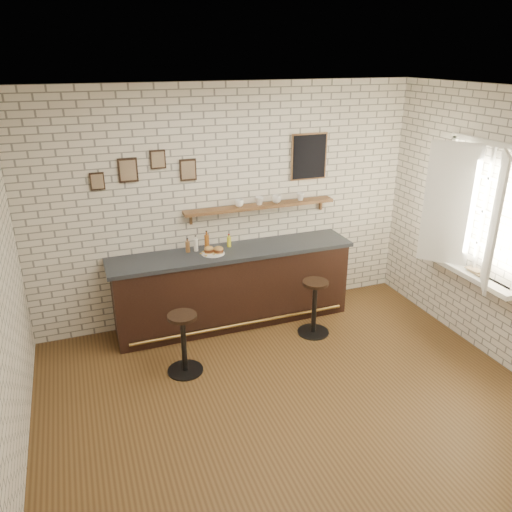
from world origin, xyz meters
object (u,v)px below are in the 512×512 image
object	(u,v)px
sandwich_plate	(213,253)
bar_stool_left	(184,342)
bitters_bottle_amber	(207,242)
book_lower	(472,273)
bar_stool_right	(314,306)
shelf_cup_c	(277,199)
bitters_bottle_white	(196,245)
condiment_bottle_yellow	(229,241)
shelf_cup_d	(301,197)
shelf_cup_b	(259,201)
bitters_bottle_brown	(188,246)
ciabatta_sandwich	(214,250)
bar_counter	(233,286)
book_upper	(471,271)
shelf_cup_a	(239,203)

from	to	relation	value
sandwich_plate	bar_stool_left	bearing A→B (deg)	-125.02
bitters_bottle_amber	book_lower	xyz separation A→B (m)	(2.72, -1.62, -0.17)
bar_stool_right	shelf_cup_c	size ratio (longest dim) A/B	5.73
bitters_bottle_white	condiment_bottle_yellow	bearing A→B (deg)	0.00
bitters_bottle_white	shelf_cup_d	bearing A→B (deg)	2.66
shelf_cup_b	shelf_cup_c	world-z (taller)	shelf_cup_b
bitters_bottle_brown	book_lower	world-z (taller)	bitters_bottle_brown
ciabatta_sandwich	bitters_bottle_amber	distance (m)	0.18
bar_counter	book_upper	xyz separation A→B (m)	(2.43, -1.45, 0.45)
ciabatta_sandwich	shelf_cup_c	distance (m)	1.07
bar_stool_left	bitters_bottle_amber	bearing A→B (deg)	60.92
shelf_cup_c	shelf_cup_d	world-z (taller)	shelf_cup_c
shelf_cup_c	book_lower	size ratio (longest dim) A/B	0.60
shelf_cup_b	bitters_bottle_brown	bearing A→B (deg)	104.22
shelf_cup_d	shelf_cup_c	bearing A→B (deg)	-166.55
book_lower	shelf_cup_b	bearing A→B (deg)	145.87
book_upper	bitters_bottle_amber	bearing A→B (deg)	146.00
ciabatta_sandwich	bar_stool_right	xyz separation A→B (m)	(1.10, -0.60, -0.68)
condiment_bottle_yellow	shelf_cup_d	distance (m)	1.12
bar_counter	book_lower	world-z (taller)	bar_counter
bar_stool_right	shelf_cup_c	world-z (taller)	shelf_cup_c
bar_counter	bitters_bottle_white	bearing A→B (deg)	162.84
shelf_cup_c	shelf_cup_a	bearing A→B (deg)	118.27
sandwich_plate	ciabatta_sandwich	bearing A→B (deg)	-0.00
sandwich_plate	shelf_cup_c	distance (m)	1.10
bar_counter	shelf_cup_d	world-z (taller)	shelf_cup_d
shelf_cup_c	book_upper	distance (m)	2.49
sandwich_plate	book_lower	size ratio (longest dim) A/B	1.35
bar_counter	shelf_cup_d	xyz separation A→B (m)	(1.01, 0.20, 1.04)
sandwich_plate	bar_stool_left	distance (m)	1.21
sandwich_plate	bitters_bottle_white	distance (m)	0.25
book_lower	book_upper	distance (m)	0.04
condiment_bottle_yellow	shelf_cup_b	bearing A→B (deg)	8.72
ciabatta_sandwich	bitters_bottle_white	distance (m)	0.25
bar_counter	shelf_cup_b	bearing A→B (deg)	24.89
bitters_bottle_brown	book_upper	bearing A→B (deg)	-28.12
ciabatta_sandwich	shelf_cup_a	world-z (taller)	shelf_cup_a
bitters_bottle_white	book_lower	bearing A→B (deg)	-29.48
bitters_bottle_white	book_lower	xyz separation A→B (m)	(2.86, -1.62, -0.15)
ciabatta_sandwich	bitters_bottle_brown	bearing A→B (deg)	149.46
bitters_bottle_amber	shelf_cup_a	size ratio (longest dim) A/B	2.14
bar_counter	bar_stool_left	world-z (taller)	bar_counter
bar_stool_right	shelf_cup_d	bearing A→B (deg)	79.18
bar_stool_left	book_upper	distance (m)	3.38
book_lower	sandwich_plate	bearing A→B (deg)	157.73
shelf_cup_d	condiment_bottle_yellow	bearing A→B (deg)	-162.77
bitters_bottle_amber	book_upper	world-z (taller)	bitters_bottle_amber
bar_counter	condiment_bottle_yellow	distance (m)	0.59
bitters_bottle_amber	sandwich_plate	bearing A→B (deg)	-80.22
ciabatta_sandwich	bar_stool_left	world-z (taller)	ciabatta_sandwich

